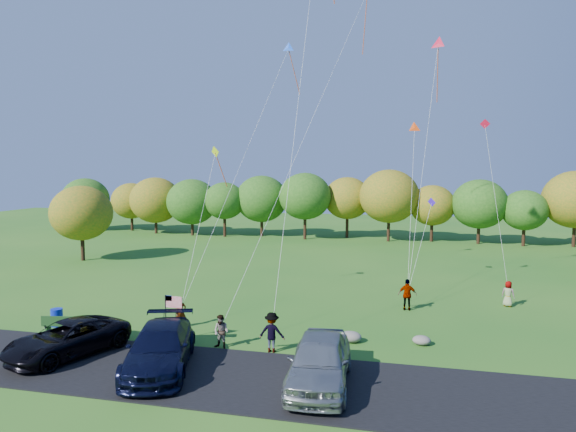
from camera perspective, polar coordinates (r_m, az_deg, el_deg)
name	(u,v)px	position (r m, az deg, el deg)	size (l,w,h in m)	color
ground	(252,345)	(25.89, -4.05, -14.06)	(140.00, 140.00, 0.00)	#235E1A
asphalt_lane	(223,376)	(22.35, -7.26, -17.27)	(44.00, 6.00, 0.06)	black
treeline	(358,202)	(59.93, 7.81, 1.55)	(77.08, 27.61, 8.06)	#331F12
minivan_dark	(67,339)	(26.08, -23.33, -12.40)	(2.61, 5.65, 1.57)	black
minivan_navy	(160,348)	(23.18, -14.04, -14.05)	(2.54, 6.26, 1.82)	black
minivan_silver	(319,361)	(20.99, 3.51, -15.77)	(2.34, 5.83, 1.98)	gray
flyer_a	(181,312)	(28.70, -11.84, -10.45)	(0.61, 0.40, 1.67)	#4C4C59
flyer_b	(221,332)	(25.31, -7.44, -12.63)	(0.79, 0.61, 1.62)	#4C4C59
flyer_c	(272,332)	(24.63, -1.81, -12.78)	(1.21, 0.70, 1.88)	#4C4C59
flyer_d	(407,295)	(32.16, 13.13, -8.51)	(1.12, 0.47, 1.91)	#4C4C59
flyer_e	(508,294)	(34.97, 23.26, -7.95)	(0.78, 0.51, 1.60)	#4C4C59
park_bench	(59,324)	(29.65, -24.12, -10.93)	(1.75, 0.58, 0.97)	#194017
trash_barrel	(57,317)	(31.18, -24.30, -10.22)	(0.63, 0.63, 0.95)	#0B20A8
flag_assembly	(170,307)	(26.14, -12.94, -9.86)	(0.89, 0.58, 2.41)	black
boulder_near	(351,337)	(26.26, 6.96, -13.17)	(1.09, 0.85, 0.54)	gray
boulder_far	(422,340)	(26.53, 14.62, -13.22)	(0.88, 0.73, 0.46)	slate
kites_aloft	(364,19)	(38.70, 8.43, 20.83)	(17.05, 12.59, 20.25)	#FF1C70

